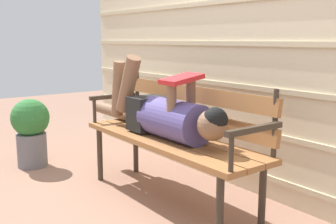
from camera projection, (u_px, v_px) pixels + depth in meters
ground_plane at (149, 207)px, 2.76m from camera, size 12.00×12.00×0.00m
house_siding at (238, 22)px, 3.01m from camera, size 4.33×0.08×2.54m
park_bench at (176, 131)px, 2.80m from camera, size 1.59×0.46×0.87m
reclining_person at (162, 113)px, 2.79m from camera, size 1.70×0.27×0.56m
potted_plant at (31, 129)px, 3.60m from camera, size 0.34×0.34×0.62m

